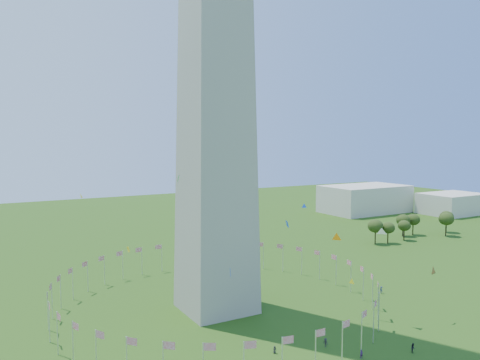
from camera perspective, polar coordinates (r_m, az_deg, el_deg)
name	(u,v)px	position (r m, az deg, el deg)	size (l,w,h in m)	color
flag_ring	(216,292)	(123.16, -2.90, -13.48)	(80.24, 80.24, 9.00)	silver
gov_building_east_a	(365,199)	(289.88, 14.97, -2.23)	(50.00, 30.00, 16.00)	beige
gov_building_east_b	(452,204)	(301.01, 24.44, -2.63)	(35.00, 25.00, 12.00)	beige
kites_aloft	(318,247)	(105.00, 9.47, -8.08)	(113.00, 81.32, 32.31)	white
tree_line_east	(414,227)	(221.85, 20.43, -5.38)	(53.53, 15.88, 10.40)	#344B19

